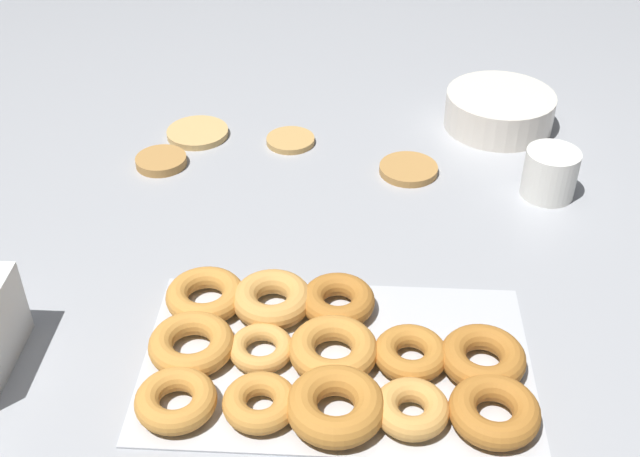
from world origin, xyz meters
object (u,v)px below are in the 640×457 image
batter_bowl (499,110)px  paper_cup (550,173)px  pancake_3 (290,140)px  donut_tray (325,357)px  pancake_1 (198,133)px  pancake_0 (161,161)px  pancake_2 (408,169)px

batter_bowl → paper_cup: paper_cup is taller
pancake_3 → donut_tray: (0.09, -0.55, 0.01)m
pancake_1 → batter_bowl: batter_bowl is taller
pancake_0 → pancake_3: (0.22, 0.09, -0.00)m
batter_bowl → paper_cup: bearing=-76.8°
pancake_3 → donut_tray: 0.56m
pancake_1 → pancake_2: (0.38, -0.11, 0.00)m
pancake_0 → paper_cup: 0.66m
pancake_2 → paper_cup: bearing=-13.4°
pancake_3 → paper_cup: bearing=-18.0°
pancake_0 → paper_cup: (0.66, -0.06, 0.03)m
pancake_2 → batter_bowl: batter_bowl is taller
batter_bowl → donut_tray: bearing=-114.7°
donut_tray → batter_bowl: batter_bowl is taller
pancake_2 → pancake_0: bearing=179.8°
pancake_0 → batter_bowl: batter_bowl is taller
donut_tray → pancake_2: bearing=75.4°
donut_tray → paper_cup: (0.35, 0.41, 0.02)m
batter_bowl → pancake_0: bearing=-164.1°
paper_cup → donut_tray: bearing=-130.2°
pancake_3 → paper_cup: paper_cup is taller
pancake_2 → paper_cup: paper_cup is taller
pancake_2 → batter_bowl: bearing=45.0°
donut_tray → batter_bowl: 0.70m
pancake_3 → batter_bowl: bearing=12.4°
pancake_0 → pancake_2: (0.43, -0.00, -0.00)m
pancake_1 → paper_cup: size_ratio=1.29×
pancake_2 → pancake_3: (-0.21, 0.09, -0.00)m
pancake_1 → donut_tray: 0.63m
pancake_2 → pancake_1: bearing=164.7°
donut_tray → paper_cup: 0.54m
batter_bowl → paper_cup: 0.23m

